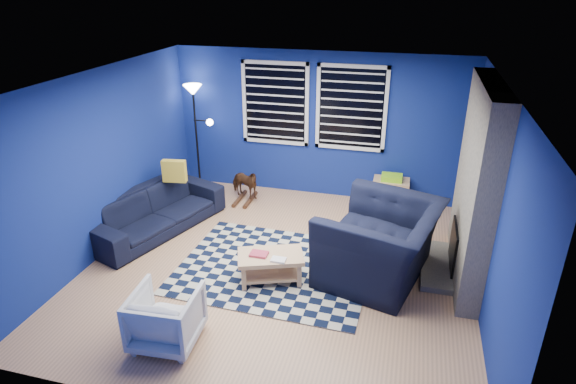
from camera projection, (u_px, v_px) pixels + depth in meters
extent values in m
plane|color=tan|center=(279.00, 266.00, 6.50)|extent=(5.00, 5.00, 0.00)
plane|color=white|center=(278.00, 80.00, 5.47)|extent=(5.00, 5.00, 0.00)
plane|color=navy|center=(318.00, 126.00, 8.19)|extent=(5.00, 0.00, 5.00)
plane|color=navy|center=(102.00, 163.00, 6.56)|extent=(0.00, 5.00, 5.00)
plane|color=navy|center=(492.00, 203.00, 5.41)|extent=(0.00, 5.00, 5.00)
cube|color=gray|center=(476.00, 185.00, 5.88)|extent=(0.26, 2.00, 2.50)
cube|color=black|center=(453.00, 247.00, 6.28)|extent=(0.04, 0.70, 0.60)
cube|color=gray|center=(440.00, 266.00, 6.44)|extent=(0.50, 1.20, 0.08)
cube|color=black|center=(275.00, 103.00, 8.20)|extent=(1.05, 0.02, 1.30)
cube|color=white|center=(275.00, 63.00, 7.91)|extent=(1.17, 0.05, 0.06)
cube|color=white|center=(276.00, 141.00, 8.47)|extent=(1.17, 0.05, 0.06)
cube|color=black|center=(351.00, 108.00, 7.90)|extent=(1.05, 0.02, 1.30)
cube|color=white|center=(354.00, 66.00, 7.61)|extent=(1.17, 0.05, 0.06)
cube|color=white|center=(349.00, 148.00, 8.17)|extent=(1.17, 0.05, 0.06)
cube|color=black|center=(474.00, 137.00, 7.12)|extent=(0.06, 1.00, 0.58)
cube|color=black|center=(471.00, 137.00, 7.13)|extent=(0.01, 0.92, 0.50)
cube|color=black|center=(275.00, 268.00, 6.45)|extent=(2.57, 2.08, 0.02)
imported|color=black|center=(156.00, 211.00, 7.31)|extent=(2.38, 1.54, 0.65)
imported|color=black|center=(380.00, 243.00, 6.11)|extent=(1.79, 1.66, 0.98)
imported|color=gray|center=(166.00, 317.00, 5.05)|extent=(0.71, 0.73, 0.63)
imported|color=#482917|center=(244.00, 183.00, 8.25)|extent=(0.49, 0.69, 0.53)
cube|color=tan|center=(270.00, 256.00, 6.05)|extent=(0.93, 0.73, 0.05)
cube|color=tan|center=(271.00, 273.00, 6.15)|extent=(0.84, 0.63, 0.03)
cube|color=#A93044|center=(259.00, 254.00, 6.02)|extent=(0.26, 0.23, 0.03)
cube|color=silver|center=(278.00, 260.00, 5.90)|extent=(0.21, 0.18, 0.03)
cube|color=tan|center=(240.00, 273.00, 6.04)|extent=(0.07, 0.07, 0.33)
cube|color=tan|center=(293.00, 281.00, 5.88)|extent=(0.07, 0.07, 0.33)
cube|color=tan|center=(250.00, 258.00, 6.36)|extent=(0.07, 0.07, 0.33)
cube|color=tan|center=(300.00, 265.00, 6.20)|extent=(0.07, 0.07, 0.33)
cube|color=tan|center=(390.00, 193.00, 8.08)|extent=(0.59, 0.40, 0.49)
cube|color=black|center=(390.00, 193.00, 8.08)|extent=(0.51, 0.36, 0.39)
cube|color=#86DB19|center=(392.00, 178.00, 7.96)|extent=(0.34, 0.26, 0.09)
cylinder|color=black|center=(201.00, 186.00, 8.96)|extent=(0.24, 0.24, 0.03)
cylinder|color=black|center=(197.00, 141.00, 8.59)|extent=(0.04, 0.04, 1.76)
cone|color=white|center=(193.00, 90.00, 8.22)|extent=(0.32, 0.32, 0.18)
sphere|color=white|center=(210.00, 122.00, 8.33)|extent=(0.12, 0.12, 0.12)
cube|color=gold|center=(174.00, 171.00, 7.45)|extent=(0.38, 0.16, 0.35)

